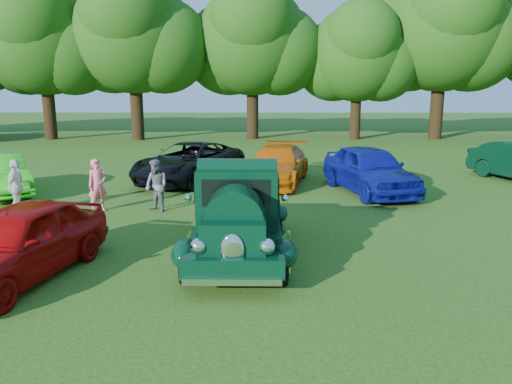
{
  "coord_description": "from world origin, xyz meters",
  "views": [
    {
      "loc": [
        1.01,
        -9.67,
        3.65
      ],
      "look_at": [
        0.88,
        2.26,
        1.1
      ],
      "focal_mm": 35.0,
      "sensor_mm": 36.0,
      "label": 1
    }
  ],
  "objects_px": {
    "red_convertible": "(17,242)",
    "back_car_lime": "(1,175)",
    "back_car_blue": "(370,169)",
    "spectator_grey": "(156,186)",
    "spectator_pink": "(98,185)",
    "spectator_white": "(16,187)",
    "back_car_orange": "(277,165)",
    "back_car_black": "(189,162)",
    "hero_pickup": "(238,216)"
  },
  "relations": [
    {
      "from": "spectator_pink",
      "to": "spectator_white",
      "type": "xyz_separation_m",
      "value": [
        -2.18,
        -0.45,
        0.03
      ]
    },
    {
      "from": "back_car_lime",
      "to": "back_car_blue",
      "type": "height_order",
      "value": "back_car_blue"
    },
    {
      "from": "red_convertible",
      "to": "back_car_blue",
      "type": "xyz_separation_m",
      "value": [
        8.4,
        7.98,
        0.09
      ]
    },
    {
      "from": "red_convertible",
      "to": "back_car_blue",
      "type": "distance_m",
      "value": 11.59
    },
    {
      "from": "spectator_white",
      "to": "hero_pickup",
      "type": "bearing_deg",
      "value": -121.57
    },
    {
      "from": "back_car_blue",
      "to": "spectator_white",
      "type": "xyz_separation_m",
      "value": [
        -10.73,
        -3.2,
        -0.01
      ]
    },
    {
      "from": "back_car_lime",
      "to": "back_car_blue",
      "type": "bearing_deg",
      "value": -33.11
    },
    {
      "from": "hero_pickup",
      "to": "back_car_black",
      "type": "height_order",
      "value": "hero_pickup"
    },
    {
      "from": "spectator_pink",
      "to": "spectator_grey",
      "type": "xyz_separation_m",
      "value": [
        1.73,
        0.0,
        -0.01
      ]
    },
    {
      "from": "red_convertible",
      "to": "back_car_lime",
      "type": "distance_m",
      "value": 8.67
    },
    {
      "from": "back_car_black",
      "to": "spectator_white",
      "type": "xyz_separation_m",
      "value": [
        -4.2,
        -5.21,
        0.06
      ]
    },
    {
      "from": "spectator_grey",
      "to": "red_convertible",
      "type": "bearing_deg",
      "value": -68.69
    },
    {
      "from": "spectator_pink",
      "to": "red_convertible",
      "type": "bearing_deg",
      "value": -126.77
    },
    {
      "from": "red_convertible",
      "to": "spectator_grey",
      "type": "bearing_deg",
      "value": 85.89
    },
    {
      "from": "red_convertible",
      "to": "spectator_grey",
      "type": "distance_m",
      "value": 5.46
    },
    {
      "from": "back_car_orange",
      "to": "spectator_white",
      "type": "relative_size",
      "value": 3.02
    },
    {
      "from": "back_car_orange",
      "to": "back_car_blue",
      "type": "distance_m",
      "value": 3.55
    },
    {
      "from": "back_car_black",
      "to": "spectator_pink",
      "type": "relative_size",
      "value": 3.43
    },
    {
      "from": "back_car_lime",
      "to": "back_car_black",
      "type": "xyz_separation_m",
      "value": [
        6.1,
        2.43,
        0.07
      ]
    },
    {
      "from": "spectator_pink",
      "to": "spectator_white",
      "type": "height_order",
      "value": "spectator_white"
    },
    {
      "from": "hero_pickup",
      "to": "spectator_grey",
      "type": "bearing_deg",
      "value": 124.33
    },
    {
      "from": "red_convertible",
      "to": "back_car_orange",
      "type": "height_order",
      "value": "red_convertible"
    },
    {
      "from": "back_car_black",
      "to": "back_car_orange",
      "type": "height_order",
      "value": "back_car_black"
    },
    {
      "from": "hero_pickup",
      "to": "back_car_lime",
      "type": "height_order",
      "value": "hero_pickup"
    },
    {
      "from": "red_convertible",
      "to": "spectator_pink",
      "type": "distance_m",
      "value": 5.23
    },
    {
      "from": "red_convertible",
      "to": "spectator_pink",
      "type": "bearing_deg",
      "value": 104.35
    },
    {
      "from": "spectator_grey",
      "to": "spectator_pink",
      "type": "bearing_deg",
      "value": -141.7
    },
    {
      "from": "back_car_lime",
      "to": "back_car_orange",
      "type": "height_order",
      "value": "back_car_orange"
    },
    {
      "from": "spectator_pink",
      "to": "spectator_white",
      "type": "distance_m",
      "value": 2.23
    },
    {
      "from": "back_car_blue",
      "to": "spectator_pink",
      "type": "xyz_separation_m",
      "value": [
        -8.55,
        -2.75,
        -0.04
      ]
    },
    {
      "from": "back_car_orange",
      "to": "spectator_grey",
      "type": "distance_m",
      "value": 5.72
    },
    {
      "from": "back_car_blue",
      "to": "spectator_pink",
      "type": "relative_size",
      "value": 3.07
    },
    {
      "from": "back_car_black",
      "to": "back_car_orange",
      "type": "relative_size",
      "value": 1.1
    },
    {
      "from": "back_car_lime",
      "to": "spectator_grey",
      "type": "height_order",
      "value": "spectator_grey"
    },
    {
      "from": "back_car_orange",
      "to": "back_car_black",
      "type": "bearing_deg",
      "value": -174.56
    },
    {
      "from": "back_car_orange",
      "to": "spectator_pink",
      "type": "distance_m",
      "value": 6.96
    },
    {
      "from": "hero_pickup",
      "to": "spectator_grey",
      "type": "relative_size",
      "value": 3.26
    },
    {
      "from": "back_car_orange",
      "to": "spectator_white",
      "type": "distance_m",
      "value": 9.0
    },
    {
      "from": "back_car_black",
      "to": "red_convertible",
      "type": "bearing_deg",
      "value": -76.13
    },
    {
      "from": "back_car_blue",
      "to": "red_convertible",
      "type": "bearing_deg",
      "value": -150.3
    },
    {
      "from": "back_car_black",
      "to": "spectator_grey",
      "type": "height_order",
      "value": "spectator_grey"
    },
    {
      "from": "spectator_pink",
      "to": "spectator_grey",
      "type": "relative_size",
      "value": 1.01
    },
    {
      "from": "hero_pickup",
      "to": "back_car_orange",
      "type": "bearing_deg",
      "value": 82.4
    },
    {
      "from": "back_car_black",
      "to": "spectator_grey",
      "type": "relative_size",
      "value": 3.46
    },
    {
      "from": "back_car_black",
      "to": "spectator_pink",
      "type": "xyz_separation_m",
      "value": [
        -2.01,
        -4.77,
        0.04
      ]
    },
    {
      "from": "hero_pickup",
      "to": "spectator_pink",
      "type": "distance_m",
      "value": 5.73
    },
    {
      "from": "back_car_orange",
      "to": "spectator_grey",
      "type": "bearing_deg",
      "value": -118.15
    },
    {
      "from": "back_car_lime",
      "to": "spectator_grey",
      "type": "distance_m",
      "value": 6.27
    },
    {
      "from": "spectator_white",
      "to": "red_convertible",
      "type": "bearing_deg",
      "value": -158.44
    },
    {
      "from": "back_car_lime",
      "to": "spectator_white",
      "type": "relative_size",
      "value": 2.54
    }
  ]
}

